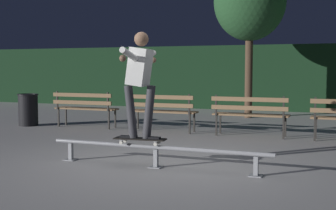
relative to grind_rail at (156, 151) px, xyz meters
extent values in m
plane|color=#ADAAA8|center=(0.00, 0.28, -0.25)|extent=(90.00, 90.00, 0.00)
cube|color=black|center=(0.00, 9.98, 0.87)|extent=(24.00, 1.20, 2.23)
cylinder|color=gray|center=(0.00, 0.00, 0.05)|extent=(3.44, 0.06, 0.06)
cube|color=gray|center=(-1.46, 0.00, -0.11)|extent=(0.06, 0.06, 0.27)
cube|color=gray|center=(-1.46, 0.00, -0.24)|extent=(0.18, 0.18, 0.01)
cube|color=gray|center=(0.00, 0.00, -0.11)|extent=(0.06, 0.06, 0.27)
cube|color=gray|center=(0.00, 0.00, -0.24)|extent=(0.18, 0.18, 0.01)
cube|color=gray|center=(1.46, 0.00, -0.11)|extent=(0.06, 0.06, 0.27)
cube|color=gray|center=(1.46, 0.00, -0.24)|extent=(0.18, 0.18, 0.01)
cube|color=black|center=(-0.26, 0.00, 0.16)|extent=(0.80, 0.27, 0.02)
cube|color=black|center=(-0.26, 0.00, 0.17)|extent=(0.78, 0.26, 0.00)
cube|color=#9E9EA3|center=(0.01, 0.03, 0.14)|extent=(0.07, 0.17, 0.02)
cube|color=#9E9EA3|center=(-0.52, -0.03, 0.14)|extent=(0.07, 0.17, 0.02)
cylinder|color=beige|center=(0.02, -0.05, 0.11)|extent=(0.05, 0.03, 0.05)
cylinder|color=beige|center=(0.00, 0.11, 0.11)|extent=(0.05, 0.03, 0.05)
cylinder|color=beige|center=(-0.51, -0.11, 0.11)|extent=(0.05, 0.03, 0.05)
cylinder|color=beige|center=(-0.53, 0.05, 0.11)|extent=(0.05, 0.03, 0.05)
cube|color=black|center=(-0.08, 0.02, 0.18)|extent=(0.27, 0.12, 0.03)
cube|color=black|center=(-0.43, -0.02, 0.18)|extent=(0.27, 0.12, 0.03)
cylinder|color=#333338|center=(-0.12, 0.01, 0.56)|extent=(0.22, 0.14, 0.79)
cylinder|color=#333338|center=(-0.39, -0.01, 0.56)|extent=(0.22, 0.14, 0.79)
cube|color=silver|center=(-0.26, 0.00, 1.22)|extent=(0.37, 0.39, 0.57)
cylinder|color=silver|center=(-0.22, -0.38, 1.38)|extent=(0.14, 0.61, 0.21)
cylinder|color=silver|center=(-0.29, 0.38, 1.38)|extent=(0.14, 0.61, 0.21)
sphere|color=brown|center=(-0.19, -0.66, 1.33)|extent=(0.09, 0.09, 0.09)
sphere|color=brown|center=(-0.32, 0.66, 1.33)|extent=(0.09, 0.09, 0.09)
sphere|color=brown|center=(-0.23, 0.00, 1.62)|extent=(0.21, 0.21, 0.21)
cube|color=#282623|center=(-2.66, 3.71, -0.03)|extent=(0.04, 0.04, 0.44)
cube|color=#282623|center=(-2.66, 3.39, -0.03)|extent=(0.04, 0.04, 0.44)
cube|color=#282623|center=(-2.66, 3.35, 0.41)|extent=(0.04, 0.04, 0.44)
cube|color=#282623|center=(-4.07, 3.70, -0.03)|extent=(0.04, 0.04, 0.44)
cube|color=#282623|center=(-4.07, 3.38, -0.03)|extent=(0.04, 0.04, 0.44)
cube|color=#282623|center=(-4.07, 3.34, 0.41)|extent=(0.04, 0.04, 0.44)
cube|color=brown|center=(-3.36, 3.68, 0.21)|extent=(1.60, 0.10, 0.04)
cube|color=brown|center=(-3.36, 3.54, 0.21)|extent=(1.60, 0.10, 0.04)
cube|color=brown|center=(-3.36, 3.40, 0.21)|extent=(1.60, 0.10, 0.04)
cube|color=brown|center=(-3.36, 3.33, 0.37)|extent=(1.60, 0.04, 0.09)
cube|color=brown|center=(-3.36, 3.33, 0.55)|extent=(1.60, 0.04, 0.09)
cube|color=#282623|center=(-0.64, 3.71, -0.03)|extent=(0.04, 0.04, 0.44)
cube|color=#282623|center=(-0.64, 3.39, -0.03)|extent=(0.04, 0.04, 0.44)
cube|color=#282623|center=(-0.64, 3.35, 0.41)|extent=(0.04, 0.04, 0.44)
cube|color=#282623|center=(-2.05, 3.70, -0.03)|extent=(0.04, 0.04, 0.44)
cube|color=#282623|center=(-2.05, 3.38, -0.03)|extent=(0.04, 0.04, 0.44)
cube|color=#282623|center=(-2.05, 3.34, 0.41)|extent=(0.04, 0.04, 0.44)
cube|color=brown|center=(-1.35, 3.68, 0.21)|extent=(1.60, 0.10, 0.04)
cube|color=brown|center=(-1.35, 3.54, 0.21)|extent=(1.60, 0.10, 0.04)
cube|color=brown|center=(-1.35, 3.40, 0.21)|extent=(1.60, 0.10, 0.04)
cube|color=brown|center=(-1.35, 3.33, 0.37)|extent=(1.60, 0.04, 0.09)
cube|color=brown|center=(-1.35, 3.33, 0.55)|extent=(1.60, 0.04, 0.09)
cube|color=#282623|center=(1.37, 3.71, -0.03)|extent=(0.04, 0.04, 0.44)
cube|color=#282623|center=(1.37, 3.39, -0.03)|extent=(0.04, 0.04, 0.44)
cube|color=#282623|center=(1.37, 3.35, 0.41)|extent=(0.04, 0.04, 0.44)
cube|color=#282623|center=(-0.04, 3.70, -0.03)|extent=(0.04, 0.04, 0.44)
cube|color=#282623|center=(-0.03, 3.38, -0.03)|extent=(0.04, 0.04, 0.44)
cube|color=#282623|center=(-0.03, 3.34, 0.41)|extent=(0.04, 0.04, 0.44)
cube|color=brown|center=(0.67, 3.68, 0.21)|extent=(1.60, 0.10, 0.04)
cube|color=brown|center=(0.67, 3.54, 0.21)|extent=(1.60, 0.10, 0.04)
cube|color=brown|center=(0.67, 3.40, 0.21)|extent=(1.60, 0.10, 0.04)
cube|color=brown|center=(0.67, 3.33, 0.37)|extent=(1.60, 0.04, 0.09)
cube|color=brown|center=(0.67, 3.33, 0.55)|extent=(1.60, 0.04, 0.09)
cube|color=#282623|center=(1.98, 3.70, -0.03)|extent=(0.04, 0.04, 0.44)
cube|color=#282623|center=(1.98, 3.38, -0.03)|extent=(0.04, 0.04, 0.44)
cube|color=#282623|center=(1.98, 3.34, 0.41)|extent=(0.04, 0.04, 0.44)
cylinder|color=#4C3828|center=(-0.13, 7.17, 0.99)|extent=(0.22, 0.22, 2.48)
ellipsoid|color=#234C28|center=(-0.13, 7.17, 3.11)|extent=(2.06, 2.06, 2.27)
cylinder|color=black|center=(-4.90, 3.28, 0.14)|extent=(0.48, 0.48, 0.78)
torus|color=black|center=(-4.90, 3.28, 0.53)|extent=(0.52, 0.52, 0.04)
camera|label=1|loc=(2.59, -6.04, 1.20)|focal=48.82mm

